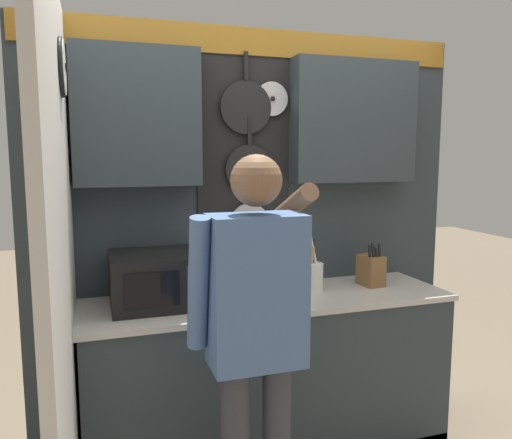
{
  "coord_description": "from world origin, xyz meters",
  "views": [
    {
      "loc": [
        -0.89,
        -2.49,
        1.68
      ],
      "look_at": [
        -0.02,
        0.18,
        1.31
      ],
      "focal_mm": 35.0,
      "sensor_mm": 36.0,
      "label": 1
    }
  ],
  "objects_px": {
    "utensil_crock": "(313,275)",
    "microwave": "(158,279)",
    "person": "(255,322)",
    "knife_block": "(371,270)"
  },
  "relations": [
    {
      "from": "utensil_crock",
      "to": "person",
      "type": "height_order",
      "value": "person"
    },
    {
      "from": "microwave",
      "to": "knife_block",
      "type": "bearing_deg",
      "value": 0.03
    },
    {
      "from": "microwave",
      "to": "utensil_crock",
      "type": "xyz_separation_m",
      "value": [
        0.87,
        0.0,
        -0.04
      ]
    },
    {
      "from": "knife_block",
      "to": "microwave",
      "type": "bearing_deg",
      "value": -179.97
    },
    {
      "from": "microwave",
      "to": "person",
      "type": "xyz_separation_m",
      "value": [
        0.31,
        -0.67,
        -0.04
      ]
    },
    {
      "from": "utensil_crock",
      "to": "person",
      "type": "xyz_separation_m",
      "value": [
        -0.56,
        -0.67,
        0.0
      ]
    },
    {
      "from": "utensil_crock",
      "to": "microwave",
      "type": "bearing_deg",
      "value": -179.87
    },
    {
      "from": "person",
      "to": "knife_block",
      "type": "bearing_deg",
      "value": 35.52
    },
    {
      "from": "microwave",
      "to": "person",
      "type": "bearing_deg",
      "value": -65.13
    },
    {
      "from": "utensil_crock",
      "to": "person",
      "type": "relative_size",
      "value": 0.22
    }
  ]
}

